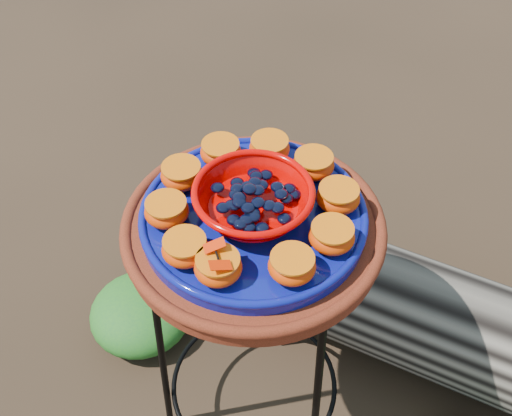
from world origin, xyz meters
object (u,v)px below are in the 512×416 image
at_px(plant_stand, 254,339).
at_px(driftwood_log, 444,324).
at_px(terracotta_saucer, 253,230).
at_px(cobalt_plate, 253,218).
at_px(red_bowl, 253,202).

bearing_deg(plant_stand, driftwood_log, 40.32).
height_order(terracotta_saucer, cobalt_plate, cobalt_plate).
relative_size(cobalt_plate, driftwood_log, 0.25).
relative_size(plant_stand, red_bowl, 3.48).
distance_m(plant_stand, driftwood_log, 0.57).
relative_size(terracotta_saucer, driftwood_log, 0.29).
bearing_deg(plant_stand, cobalt_plate, 0.00).
bearing_deg(terracotta_saucer, cobalt_plate, 0.00).
relative_size(cobalt_plate, red_bowl, 2.00).
bearing_deg(red_bowl, cobalt_plate, 0.00).
xyz_separation_m(terracotta_saucer, red_bowl, (0.00, 0.00, 0.07)).
height_order(red_bowl, driftwood_log, red_bowl).
relative_size(red_bowl, driftwood_log, 0.12).
relative_size(terracotta_saucer, red_bowl, 2.33).
xyz_separation_m(red_bowl, driftwood_log, (0.40, 0.34, -0.64)).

